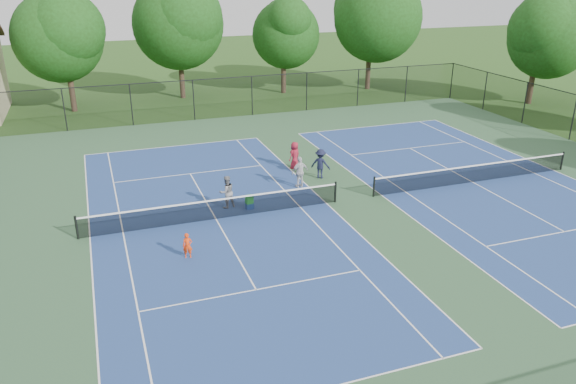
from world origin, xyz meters
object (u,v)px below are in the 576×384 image
object	(u,v)px
tree_side_e	(540,32)
instructor	(227,192)
tree_back_a	(63,33)
tree_back_d	(371,13)
ball_crate	(249,206)
child_player	(188,246)
tree_back_c	(283,31)
bystander_a	(300,172)
tree_back_b	(178,19)
bystander_c	(295,155)
ball_hopper	(249,199)
bystander_b	(320,164)

from	to	relation	value
tree_side_e	instructor	xyz separation A→B (m)	(-29.18, -12.85, -5.01)
tree_back_a	tree_back_d	world-z (taller)	tree_back_d
tree_side_e	ball_crate	distance (m)	31.74
tree_side_e	child_player	distance (m)	36.56
tree_back_c	child_player	world-z (taller)	tree_back_c
child_player	bystander_a	xyz separation A→B (m)	(6.89, 5.66, 0.31)
tree_side_e	tree_back_c	bearing A→B (deg)	148.57
tree_back_b	tree_back_d	world-z (taller)	tree_back_d
instructor	ball_crate	world-z (taller)	instructor
tree_back_b	instructor	bearing A→B (deg)	-95.02
tree_back_a	bystander_c	distance (m)	22.70
tree_back_d	ball_hopper	bearing A→B (deg)	-127.96
tree_back_c	bystander_a	size ratio (longest dim) A/B	5.04
child_player	bystander_a	distance (m)	8.92
tree_back_c	ball_hopper	size ratio (longest dim) A/B	21.76
tree_back_b	tree_side_e	xyz separation A→B (m)	(27.00, -12.00, -0.79)
tree_back_c	bystander_c	distance (m)	21.14
bystander_b	bystander_c	xyz separation A→B (m)	(-0.76, 1.96, -0.04)
bystander_c	tree_back_b	bearing A→B (deg)	-112.14
tree_back_d	instructor	distance (m)	30.43
tree_back_a	ball_hopper	distance (m)	25.24
bystander_a	bystander_c	xyz separation A→B (m)	(0.77, 2.85, -0.06)
tree_back_d	tree_side_e	size ratio (longest dim) A/B	1.17
tree_back_d	child_player	bearing A→B (deg)	-128.79
tree_back_a	tree_back_b	size ratio (longest dim) A/B	0.91
tree_back_a	bystander_c	world-z (taller)	tree_back_a
tree_side_e	tree_back_a	bearing A→B (deg)	164.48
tree_back_a	bystander_a	xyz separation A→B (m)	(11.04, -21.51, -5.20)
tree_back_b	ball_hopper	world-z (taller)	tree_back_b
ball_crate	ball_hopper	distance (m)	0.34
bystander_c	ball_crate	distance (m)	6.22
tree_back_a	tree_back_b	distance (m)	9.24
tree_back_d	ball_crate	size ratio (longest dim) A/B	29.90
bystander_a	tree_back_c	bearing A→B (deg)	-118.97
tree_back_d	instructor	world-z (taller)	tree_back_d
tree_back_a	bystander_c	size ratio (longest dim) A/B	5.88
tree_back_b	bystander_c	bearing A→B (deg)	-82.26
tree_back_d	ball_crate	xyz separation A→B (m)	(-18.22, -23.36, -6.68)
tree_back_d	bystander_b	size ratio (longest dim) A/B	6.35
bystander_b	bystander_c	bearing A→B (deg)	-29.48
child_player	bystander_a	size ratio (longest dim) A/B	0.63
bystander_b	ball_hopper	xyz separation A→B (m)	(-4.80, -2.74, -0.34)
tree_side_e	ball_hopper	size ratio (longest dim) A/B	23.00
tree_back_d	instructor	xyz separation A→B (m)	(-19.18, -22.85, -6.02)
child_player	ball_hopper	size ratio (longest dim) A/B	2.71
tree_back_c	instructor	world-z (taller)	tree_back_c
bystander_a	tree_back_d	bearing A→B (deg)	-136.61
bystander_b	ball_hopper	distance (m)	5.54
tree_back_b	bystander_a	world-z (taller)	tree_back_b
tree_back_c	bystander_c	world-z (taller)	tree_back_c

